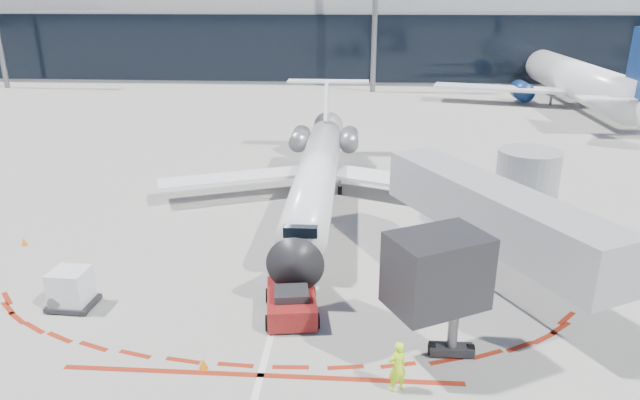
# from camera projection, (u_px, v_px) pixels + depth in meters

# --- Properties ---
(ground) EXTENTS (260.00, 260.00, 0.00)m
(ground) POSITION_uv_depth(u_px,v_px,m) (296.00, 240.00, 30.48)
(ground) COLOR gray
(ground) RESTS_ON ground
(apron_centerline) EXTENTS (0.25, 40.00, 0.01)m
(apron_centerline) POSITION_uv_depth(u_px,v_px,m) (300.00, 225.00, 32.35)
(apron_centerline) COLOR silver
(apron_centerline) RESTS_ON ground
(apron_stop_bar) EXTENTS (14.00, 0.25, 0.01)m
(apron_stop_bar) POSITION_uv_depth(u_px,v_px,m) (261.00, 375.00, 19.71)
(apron_stop_bar) COLOR maroon
(apron_stop_bar) RESTS_ON ground
(terminal_building) EXTENTS (150.00, 24.15, 24.00)m
(terminal_building) POSITION_uv_depth(u_px,v_px,m) (340.00, 18.00, 88.38)
(terminal_building) COLOR gray
(terminal_building) RESTS_ON ground
(jet_bridge) EXTENTS (10.03, 15.20, 4.90)m
(jet_bridge) POSITION_uv_depth(u_px,v_px,m) (501.00, 212.00, 26.00)
(jet_bridge) COLOR gray
(jet_bridge) RESTS_ON ground
(regional_jet) EXTENTS (20.52, 25.30, 6.34)m
(regional_jet) POSITION_uv_depth(u_px,v_px,m) (318.00, 168.00, 35.50)
(regional_jet) COLOR white
(regional_jet) RESTS_ON ground
(pushback_tug) EXTENTS (2.50, 5.06, 1.29)m
(pushback_tug) POSITION_uv_depth(u_px,v_px,m) (291.00, 302.00, 23.23)
(pushback_tug) COLOR #5F100D
(pushback_tug) RESTS_ON ground
(ramp_worker) EXTENTS (0.81, 0.73, 1.87)m
(ramp_worker) POSITION_uv_depth(u_px,v_px,m) (397.00, 366.00, 18.67)
(ramp_worker) COLOR #C3FF1A
(ramp_worker) RESTS_ON ground
(uld_container) EXTENTS (1.87, 1.61, 1.70)m
(uld_container) POSITION_uv_depth(u_px,v_px,m) (71.00, 289.00, 23.72)
(uld_container) COLOR black
(uld_container) RESTS_ON ground
(safety_cone_left) EXTENTS (0.31, 0.31, 0.43)m
(safety_cone_left) POSITION_uv_depth(u_px,v_px,m) (24.00, 242.00, 29.70)
(safety_cone_left) COLOR orange
(safety_cone_left) RESTS_ON ground
(safety_cone_right) EXTENTS (0.31, 0.31, 0.43)m
(safety_cone_right) POSITION_uv_depth(u_px,v_px,m) (203.00, 363.00, 19.99)
(safety_cone_right) COLOR orange
(safety_cone_right) RESTS_ON ground
(bg_airliner_0) EXTENTS (36.80, 38.96, 11.91)m
(bg_airliner_0) POSITION_uv_depth(u_px,v_px,m) (576.00, 52.00, 65.01)
(bg_airliner_0) COLOR white
(bg_airliner_0) RESTS_ON ground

